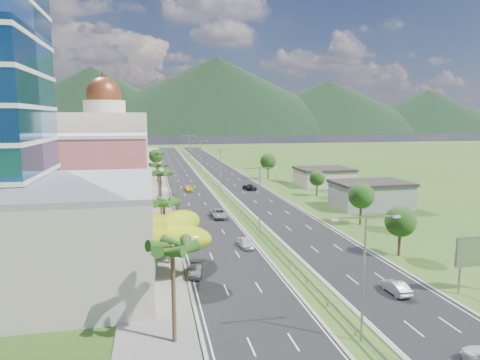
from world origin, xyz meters
TOP-DOWN VIEW (x-y plane):
  - ground at (0.00, 0.00)m, footprint 500.00×500.00m
  - road_left at (-7.50, 90.00)m, footprint 11.00×260.00m
  - road_right at (7.50, 90.00)m, footprint 11.00×260.00m
  - sidewalk_left at (-17.00, 90.00)m, footprint 7.00×260.00m
  - median_guardrail at (0.00, 71.99)m, footprint 0.10×216.06m
  - streetlight_median_a at (0.00, -25.00)m, footprint 6.04×0.25m
  - streetlight_median_b at (0.00, 10.00)m, footprint 6.04×0.25m
  - streetlight_median_c at (0.00, 50.00)m, footprint 6.04×0.25m
  - streetlight_median_d at (0.00, 95.00)m, footprint 6.04×0.25m
  - streetlight_median_e at (0.00, 140.00)m, footprint 6.04×0.25m
  - mall_podium at (-32.00, -6.00)m, footprint 30.00×24.00m
  - lime_canopy at (-20.00, -4.00)m, footprint 18.00×15.00m
  - pink_shophouse at (-28.00, 32.00)m, footprint 20.00×15.00m
  - domed_building at (-28.00, 55.00)m, footprint 20.00×20.00m
  - midrise_grey at (-27.00, 80.00)m, footprint 16.00×15.00m
  - midrise_beige at (-27.00, 102.00)m, footprint 16.00×15.00m
  - midrise_white at (-27.00, 125.00)m, footprint 16.00×15.00m
  - billboard at (17.00, -18.00)m, footprint 5.20×0.35m
  - shed_near at (28.00, 25.00)m, footprint 15.00×10.00m
  - shed_far at (30.00, 55.00)m, footprint 14.00×12.00m
  - palm_tree_a at (-15.50, -22.00)m, footprint 3.60×3.60m
  - palm_tree_b at (-15.50, 2.00)m, footprint 3.60×3.60m
  - palm_tree_c at (-15.50, 22.00)m, footprint 3.60×3.60m
  - palm_tree_d at (-15.50, 45.00)m, footprint 3.60×3.60m
  - palm_tree_e at (-15.50, 70.00)m, footprint 3.60×3.60m
  - leafy_tree_lfar at (-15.50, 95.00)m, footprint 4.90×4.90m
  - leafy_tree_ra at (16.00, -5.00)m, footprint 4.20×4.20m
  - leafy_tree_rb at (19.00, 12.00)m, footprint 4.55×4.55m
  - leafy_tree_rc at (22.00, 40.00)m, footprint 3.85×3.85m
  - leafy_tree_rd at (18.00, 70.00)m, footprint 4.90×4.90m
  - mountain_ridge at (60.00, 450.00)m, footprint 860.00×140.00m
  - car_white_near_left at (-3.92, 2.77)m, footprint 2.10×4.25m
  - car_dark_left at (-12.19, -7.05)m, footprint 2.18×4.48m
  - car_silver_mid_left at (-4.84, 22.26)m, footprint 3.05×5.99m
  - car_yellow_far_left at (-7.75, 53.12)m, footprint 2.35×4.95m
  - car_silver_right at (8.36, -16.56)m, footprint 1.61×4.27m
  - car_dark_far_right at (8.02, 52.28)m, footprint 3.13×5.52m
  - motorcycle at (-12.30, -11.10)m, footprint 0.68×1.76m

SIDE VIEW (x-z plane):
  - ground at x=0.00m, z-range 0.00..0.00m
  - mountain_ridge at x=60.00m, z-range -45.00..45.00m
  - road_left at x=-7.50m, z-range 0.00..0.04m
  - road_right at x=7.50m, z-range 0.00..0.04m
  - sidewalk_left at x=-17.00m, z-range 0.00..0.12m
  - motorcycle at x=-12.30m, z-range 0.04..1.14m
  - median_guardrail at x=0.00m, z-range 0.24..1.00m
  - car_silver_right at x=8.36m, z-range 0.04..1.43m
  - car_yellow_far_left at x=-7.75m, z-range 0.04..1.43m
  - car_white_near_left at x=-3.92m, z-range 0.04..1.44m
  - car_dark_left at x=-12.19m, z-range 0.04..1.46m
  - car_dark_far_right at x=8.02m, z-range 0.04..1.49m
  - car_silver_mid_left at x=-4.84m, z-range 0.04..1.66m
  - shed_far at x=30.00m, z-range 0.00..4.40m
  - shed_near at x=28.00m, z-range 0.00..5.00m
  - leafy_tree_rc at x=22.00m, z-range 1.21..7.54m
  - billboard at x=17.00m, z-range 1.32..7.52m
  - leafy_tree_ra at x=16.00m, z-range 1.33..8.23m
  - lime_canopy at x=-20.00m, z-range 1.29..8.69m
  - leafy_tree_rb at x=19.00m, z-range 1.44..8.92m
  - mall_podium at x=-32.00m, z-range 0.00..11.00m
  - leafy_tree_lfar at x=-15.50m, z-range 1.55..9.60m
  - leafy_tree_rd at x=18.00m, z-range 1.55..9.60m
  - midrise_beige at x=-27.00m, z-range 0.00..13.00m
  - streetlight_median_a at x=0.00m, z-range 1.25..12.25m
  - streetlight_median_b at x=0.00m, z-range 1.25..12.25m
  - streetlight_median_c at x=0.00m, z-range 1.25..12.25m
  - streetlight_median_d at x=0.00m, z-range 1.25..12.25m
  - streetlight_median_e at x=0.00m, z-range 1.25..12.25m
  - palm_tree_b at x=-15.50m, z-range 3.01..11.11m
  - pink_shophouse at x=-28.00m, z-range 0.00..15.00m
  - palm_tree_d at x=-15.50m, z-range 3.24..11.84m
  - midrise_grey at x=-27.00m, z-range 0.00..16.00m
  - palm_tree_a at x=-15.50m, z-range 3.47..12.57m
  - palm_tree_e at x=-15.50m, z-range 3.61..13.01m
  - palm_tree_c at x=-15.50m, z-range 3.70..13.30m
  - midrise_white at x=-27.00m, z-range 0.00..18.00m
  - domed_building at x=-28.00m, z-range -3.00..25.70m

